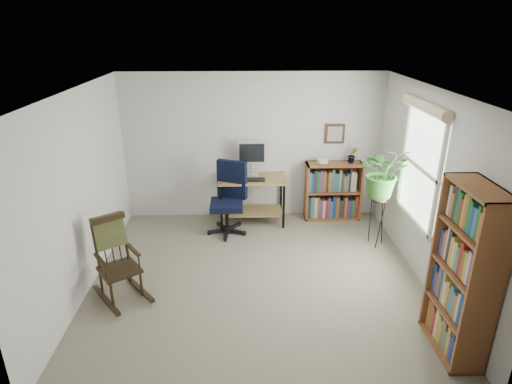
{
  "coord_description": "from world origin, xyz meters",
  "views": [
    {
      "loc": [
        -0.16,
        -4.74,
        3.11
      ],
      "look_at": [
        0.0,
        0.4,
        1.05
      ],
      "focal_mm": 30.0,
      "sensor_mm": 36.0,
      "label": 1
    }
  ],
  "objects_px": {
    "rocking_chair": "(118,259)",
    "desk": "(252,200)",
    "office_chair": "(226,199)",
    "tall_bookshelf": "(464,273)",
    "low_bookshelf": "(333,191)"
  },
  "relations": [
    {
      "from": "rocking_chair",
      "to": "desk",
      "type": "bearing_deg",
      "value": 16.11
    },
    {
      "from": "office_chair",
      "to": "desk",
      "type": "bearing_deg",
      "value": 66.5
    },
    {
      "from": "desk",
      "to": "tall_bookshelf",
      "type": "xyz_separation_m",
      "value": [
        1.94,
        -3.03,
        0.5
      ]
    },
    {
      "from": "rocking_chair",
      "to": "tall_bookshelf",
      "type": "bearing_deg",
      "value": -50.91
    },
    {
      "from": "low_bookshelf",
      "to": "tall_bookshelf",
      "type": "relative_size",
      "value": 0.55
    },
    {
      "from": "office_chair",
      "to": "tall_bookshelf",
      "type": "height_order",
      "value": "tall_bookshelf"
    },
    {
      "from": "desk",
      "to": "low_bookshelf",
      "type": "height_order",
      "value": "low_bookshelf"
    },
    {
      "from": "office_chair",
      "to": "rocking_chair",
      "type": "bearing_deg",
      "value": -104.04
    },
    {
      "from": "rocking_chair",
      "to": "low_bookshelf",
      "type": "distance_m",
      "value": 3.67
    },
    {
      "from": "desk",
      "to": "low_bookshelf",
      "type": "xyz_separation_m",
      "value": [
        1.35,
        0.12,
        0.1
      ]
    },
    {
      "from": "office_chair",
      "to": "tall_bookshelf",
      "type": "relative_size",
      "value": 0.64
    },
    {
      "from": "desk",
      "to": "rocking_chair",
      "type": "xyz_separation_m",
      "value": [
        -1.62,
        -2.04,
        0.13
      ]
    },
    {
      "from": "office_chair",
      "to": "low_bookshelf",
      "type": "xyz_separation_m",
      "value": [
        1.75,
        0.51,
        -0.09
      ]
    },
    {
      "from": "rocking_chair",
      "to": "low_bookshelf",
      "type": "xyz_separation_m",
      "value": [
        2.97,
        2.16,
        -0.03
      ]
    },
    {
      "from": "low_bookshelf",
      "to": "tall_bookshelf",
      "type": "height_order",
      "value": "tall_bookshelf"
    }
  ]
}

